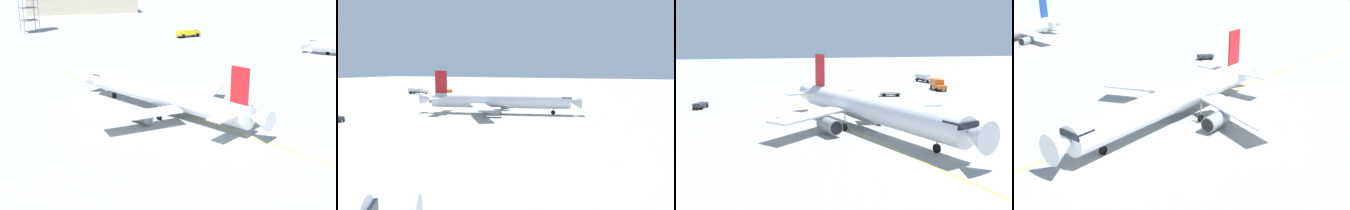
{
  "view_description": "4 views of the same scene",
  "coord_description": "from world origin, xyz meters",
  "views": [
    {
      "loc": [
        -66.68,
        41.42,
        26.64
      ],
      "look_at": [
        -4.77,
        1.43,
        2.63
      ],
      "focal_mm": 48.18,
      "sensor_mm": 36.0,
      "label": 1
    },
    {
      "loc": [
        33.68,
        -77.25,
        11.76
      ],
      "look_at": [
        -0.52,
        1.6,
        2.12
      ],
      "focal_mm": 35.39,
      "sensor_mm": 36.0,
      "label": 2
    },
    {
      "loc": [
        47.95,
        -19.07,
        12.72
      ],
      "look_at": [
        -2.67,
        -3.53,
        3.86
      ],
      "focal_mm": 38.51,
      "sensor_mm": 36.0,
      "label": 3
    },
    {
      "loc": [
        28.62,
        42.25,
        21.73
      ],
      "look_at": [
        -2.25,
        0.99,
        2.47
      ],
      "focal_mm": 40.99,
      "sensor_mm": 36.0,
      "label": 4
    }
  ],
  "objects": [
    {
      "name": "fuel_tanker_truck",
      "position": [
        -62.92,
        44.2,
        1.57
      ],
      "size": [
        9.34,
        3.74,
        2.87
      ],
      "rotation": [
        0.0,
        0.0,
        0.11
      ],
      "color": "#232326",
      "rests_on": "ground_plane"
    },
    {
      "name": "taxiway_centreline",
      "position": [
        0.64,
        -1.78,
        0.0
      ],
      "size": [
        138.14,
        23.74,
        0.01
      ],
      "rotation": [
        0.0,
        0.0,
        0.17
      ],
      "color": "yellow",
      "rests_on": "ground_plane"
    },
    {
      "name": "airliner_main",
      "position": [
        -2.12,
        0.06,
        3.14
      ],
      "size": [
        41.59,
        29.92,
        11.07
      ],
      "rotation": [
        0.0,
        0.0,
        0.26
      ],
      "color": "white",
      "rests_on": "ground_plane"
    },
    {
      "name": "catering_truck_truck",
      "position": [
        -42.21,
        36.66,
        1.67
      ],
      "size": [
        8.6,
        4.5,
        3.1
      ],
      "rotation": [
        0.0,
        0.0,
        6.03
      ],
      "color": "#232326",
      "rests_on": "ground_plane"
    },
    {
      "name": "baggage_truck_truck",
      "position": [
        -29.15,
        -25.79,
        0.71
      ],
      "size": [
        3.99,
        2.9,
        1.22
      ],
      "rotation": [
        0.0,
        0.0,
        5.92
      ],
      "color": "#232326",
      "rests_on": "ground_plane"
    },
    {
      "name": "pushback_tug_truck",
      "position": [
        -34.39,
        18.22,
        0.8
      ],
      "size": [
        3.43,
        5.39,
        1.3
      ],
      "rotation": [
        0.0,
        0.0,
        1.29
      ],
      "color": "#232326",
      "rests_on": "ground_plane"
    },
    {
      "name": "ground_plane",
      "position": [
        0.0,
        0.0,
        0.0
      ],
      "size": [
        600.0,
        600.0,
        0.0
      ],
      "primitive_type": "plane",
      "color": "#9E9E99"
    }
  ]
}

